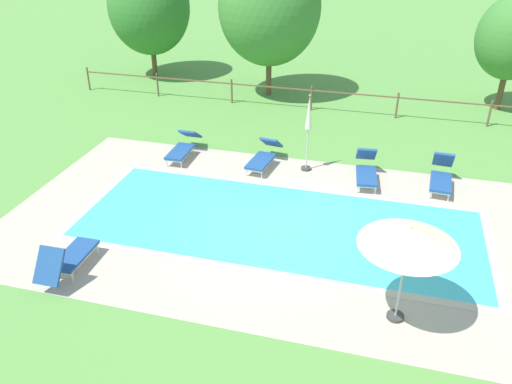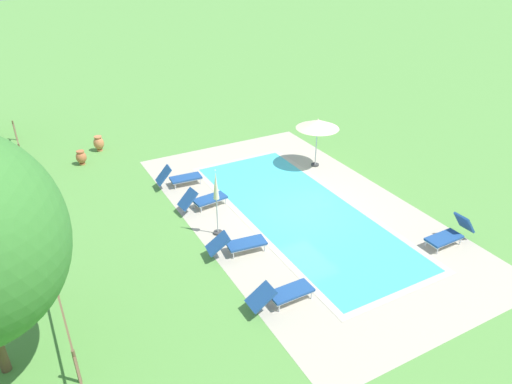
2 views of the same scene
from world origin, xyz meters
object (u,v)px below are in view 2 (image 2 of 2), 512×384
at_px(patio_umbrella_open_foreground, 318,124).
at_px(patio_umbrella_closed_row_west, 216,194).
at_px(sun_lounger_north_far, 204,199).
at_px(sun_lounger_north_mid, 238,244).
at_px(terracotta_urn_near_fence, 81,157).
at_px(sun_lounger_north_end, 450,234).
at_px(sun_lounger_south_near_corner, 179,177).
at_px(terracotta_urn_by_tree, 99,143).
at_px(sun_lounger_north_near_steps, 282,293).

height_order(patio_umbrella_open_foreground, patio_umbrella_closed_row_west, patio_umbrella_closed_row_west).
bearing_deg(sun_lounger_north_far, sun_lounger_north_mid, 177.15).
relative_size(patio_umbrella_closed_row_west, terracotta_urn_near_fence, 3.73).
bearing_deg(terracotta_urn_near_fence, sun_lounger_north_end, -142.16).
distance_m(sun_lounger_north_far, sun_lounger_south_near_corner, 2.22).
bearing_deg(sun_lounger_north_far, terracotta_urn_by_tree, 17.07).
bearing_deg(sun_lounger_north_end, patio_umbrella_open_foreground, 3.24).
relative_size(sun_lounger_north_end, sun_lounger_south_near_corner, 0.96).
distance_m(patio_umbrella_open_foreground, patio_umbrella_closed_row_west, 6.98).
bearing_deg(sun_lounger_north_end, terracotta_urn_by_tree, 32.29).
bearing_deg(sun_lounger_north_mid, patio_umbrella_closed_row_west, 4.82).
height_order(sun_lounger_north_near_steps, sun_lounger_north_end, sun_lounger_north_end).
xyz_separation_m(sun_lounger_north_mid, sun_lounger_north_end, (-2.96, -6.58, 0.03)).
bearing_deg(sun_lounger_north_mid, patio_umbrella_open_foreground, -54.47).
relative_size(patio_umbrella_open_foreground, terracotta_urn_by_tree, 2.98).
bearing_deg(terracotta_urn_near_fence, sun_lounger_north_far, -151.98).
bearing_deg(sun_lounger_north_near_steps, patio_umbrella_closed_row_west, 1.55).
height_order(sun_lounger_south_near_corner, terracotta_urn_by_tree, sun_lounger_south_near_corner).
distance_m(sun_lounger_north_far, patio_umbrella_closed_row_west, 2.29).
xyz_separation_m(sun_lounger_north_far, terracotta_urn_by_tree, (7.58, 2.33, 0.02)).
relative_size(sun_lounger_north_far, patio_umbrella_open_foreground, 0.88).
height_order(sun_lounger_north_near_steps, terracotta_urn_near_fence, sun_lounger_north_near_steps).
height_order(sun_lounger_north_near_steps, patio_umbrella_open_foreground, patio_umbrella_open_foreground).
bearing_deg(patio_umbrella_closed_row_west, patio_umbrella_open_foreground, -64.33).
bearing_deg(sun_lounger_south_near_corner, sun_lounger_north_far, -175.68).
xyz_separation_m(terracotta_urn_near_fence, terracotta_urn_by_tree, (1.21, -1.06, 0.04)).
relative_size(sun_lounger_south_near_corner, terracotta_urn_by_tree, 2.53).
bearing_deg(sun_lounger_north_mid, sun_lounger_north_far, -2.85).
bearing_deg(sun_lounger_north_near_steps, sun_lounger_north_mid, -0.07).
bearing_deg(terracotta_urn_near_fence, sun_lounger_north_near_steps, -165.51).
bearing_deg(terracotta_urn_near_fence, patio_umbrella_closed_row_west, -159.42).
height_order(sun_lounger_south_near_corner, terracotta_urn_near_fence, sun_lounger_south_near_corner).
relative_size(sun_lounger_south_near_corner, patio_umbrella_open_foreground, 0.85).
xyz_separation_m(sun_lounger_north_near_steps, terracotta_urn_by_tree, (13.69, 2.16, 0.04)).
xyz_separation_m(sun_lounger_north_near_steps, sun_lounger_north_end, (-0.15, -6.58, 0.03)).
xyz_separation_m(sun_lounger_north_near_steps, patio_umbrella_closed_row_west, (4.19, 0.11, 1.24)).
xyz_separation_m(patio_umbrella_open_foreground, patio_umbrella_closed_row_west, (-3.02, 6.28, -0.41)).
bearing_deg(sun_lounger_north_near_steps, terracotta_urn_near_fence, 14.49).
relative_size(patio_umbrella_open_foreground, terracotta_urn_near_fence, 3.35).
relative_size(sun_lounger_north_mid, patio_umbrella_open_foreground, 0.91).
distance_m(sun_lounger_north_near_steps, sun_lounger_north_far, 6.11).
distance_m(terracotta_urn_near_fence, terracotta_urn_by_tree, 1.61).
bearing_deg(sun_lounger_north_mid, sun_lounger_north_near_steps, 179.93).
bearing_deg(sun_lounger_south_near_corner, sun_lounger_north_end, -142.13).
xyz_separation_m(sun_lounger_north_far, patio_umbrella_closed_row_west, (-1.91, 0.28, 1.22)).
relative_size(sun_lounger_north_near_steps, terracotta_urn_by_tree, 2.67).
relative_size(sun_lounger_north_near_steps, terracotta_urn_near_fence, 3.01).
bearing_deg(patio_umbrella_closed_row_west, sun_lounger_north_mid, -175.18).
relative_size(sun_lounger_north_mid, patio_umbrella_closed_row_west, 0.82).
distance_m(sun_lounger_north_end, patio_umbrella_closed_row_west, 8.07).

